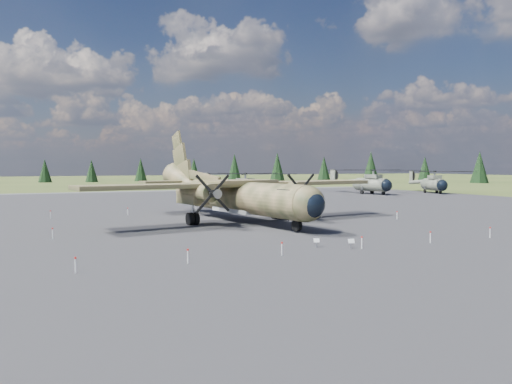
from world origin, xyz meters
name	(u,v)px	position (x,y,z in m)	size (l,w,h in m)	color
ground	(251,228)	(0.00, 0.00, 0.00)	(500.00, 500.00, 0.00)	#515B28
apron	(213,217)	(0.00, 10.00, 0.00)	(120.00, 120.00, 0.04)	#57565B
transport_plane	(234,191)	(0.56, 5.46, 2.99)	(31.58, 28.46, 10.39)	#343A1F
helicopter_near	(243,181)	(13.96, 34.25, 3.11)	(21.73, 22.17, 4.39)	slate
helicopter_mid	(371,177)	(42.86, 38.34, 3.44)	(21.60, 23.73, 4.86)	slate
helicopter_far	(433,177)	(56.56, 36.03, 3.23)	(22.49, 22.77, 4.55)	slate
info_placard_left	(316,241)	(-0.43, -11.73, 0.42)	(0.43, 0.27, 0.63)	gray
info_placard_right	(351,242)	(1.36, -13.20, 0.45)	(0.46, 0.26, 0.68)	gray
barrier_fence	(247,222)	(-0.46, -0.08, 0.51)	(33.12, 29.62, 0.85)	white
treeline	(276,174)	(2.15, -0.56, 4.77)	(277.73, 288.33, 11.00)	black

